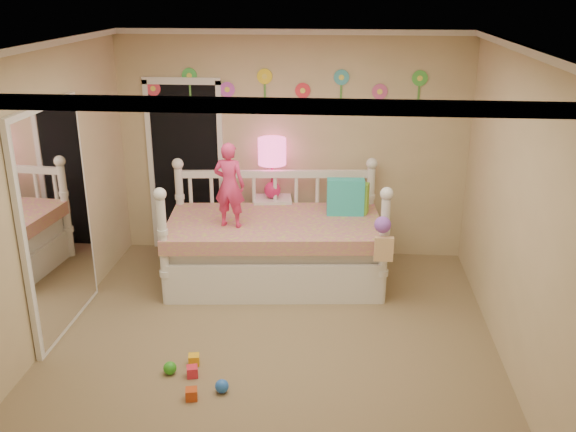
# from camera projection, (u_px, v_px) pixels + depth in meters

# --- Properties ---
(floor) EXTENTS (4.00, 4.50, 0.01)m
(floor) POSITION_uv_depth(u_px,v_px,m) (271.00, 350.00, 5.59)
(floor) COLOR #7F684C
(floor) RESTS_ON ground
(ceiling) EXTENTS (4.00, 4.50, 0.01)m
(ceiling) POSITION_uv_depth(u_px,v_px,m) (268.00, 48.00, 4.69)
(ceiling) COLOR white
(ceiling) RESTS_ON floor
(back_wall) EXTENTS (4.00, 0.01, 2.60)m
(back_wall) POSITION_uv_depth(u_px,v_px,m) (292.00, 146.00, 7.24)
(back_wall) COLOR tan
(back_wall) RESTS_ON floor
(left_wall) EXTENTS (0.01, 4.50, 2.60)m
(left_wall) POSITION_uv_depth(u_px,v_px,m) (34.00, 205.00, 5.30)
(left_wall) COLOR tan
(left_wall) RESTS_ON floor
(right_wall) EXTENTS (0.01, 4.50, 2.60)m
(right_wall) POSITION_uv_depth(u_px,v_px,m) (521.00, 219.00, 4.98)
(right_wall) COLOR tan
(right_wall) RESTS_ON floor
(crown_molding) EXTENTS (4.00, 4.50, 0.06)m
(crown_molding) POSITION_uv_depth(u_px,v_px,m) (268.00, 52.00, 4.70)
(crown_molding) COLOR white
(crown_molding) RESTS_ON ceiling
(daybed) EXTENTS (2.41, 1.45, 1.25)m
(daybed) POSITION_uv_depth(u_px,v_px,m) (275.00, 226.00, 6.72)
(daybed) COLOR white
(daybed) RESTS_ON floor
(pillow_turquoise) EXTENTS (0.40, 0.16, 0.40)m
(pillow_turquoise) POSITION_uv_depth(u_px,v_px,m) (345.00, 197.00, 6.79)
(pillow_turquoise) COLOR #22ABAB
(pillow_turquoise) RESTS_ON daybed
(pillow_lime) EXTENTS (0.38, 0.21, 0.34)m
(pillow_lime) POSITION_uv_depth(u_px,v_px,m) (352.00, 197.00, 6.87)
(pillow_lime) COLOR #95DF44
(pillow_lime) RESTS_ON daybed
(child) EXTENTS (0.35, 0.26, 0.88)m
(child) POSITION_uv_depth(u_px,v_px,m) (229.00, 185.00, 6.38)
(child) COLOR #EB3572
(child) RESTS_ON daybed
(nightstand) EXTENTS (0.48, 0.39, 0.73)m
(nightstand) POSITION_uv_depth(u_px,v_px,m) (273.00, 227.00, 7.41)
(nightstand) COLOR white
(nightstand) RESTS_ON floor
(table_lamp) EXTENTS (0.32, 0.32, 0.70)m
(table_lamp) POSITION_uv_depth(u_px,v_px,m) (272.00, 159.00, 7.13)
(table_lamp) COLOR #CF1B5A
(table_lamp) RESTS_ON nightstand
(closet_doorway) EXTENTS (0.90, 0.04, 2.07)m
(closet_doorway) POSITION_uv_depth(u_px,v_px,m) (186.00, 166.00, 7.42)
(closet_doorway) COLOR black
(closet_doorway) RESTS_ON back_wall
(flower_decals) EXTENTS (3.40, 0.02, 0.50)m
(flower_decals) POSITION_uv_depth(u_px,v_px,m) (284.00, 90.00, 7.02)
(flower_decals) COLOR #B2668C
(flower_decals) RESTS_ON back_wall
(mirror_closet) EXTENTS (0.07, 1.30, 2.10)m
(mirror_closet) POSITION_uv_depth(u_px,v_px,m) (57.00, 221.00, 5.67)
(mirror_closet) COLOR white
(mirror_closet) RESTS_ON left_wall
(hanging_bag) EXTENTS (0.20, 0.16, 0.36)m
(hanging_bag) POSITION_uv_depth(u_px,v_px,m) (382.00, 240.00, 5.99)
(hanging_bag) COLOR beige
(hanging_bag) RESTS_ON daybed
(toy_scatter) EXTENTS (1.21, 1.50, 0.11)m
(toy_scatter) POSITION_uv_depth(u_px,v_px,m) (178.00, 389.00, 4.96)
(toy_scatter) COLOR #996666
(toy_scatter) RESTS_ON floor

